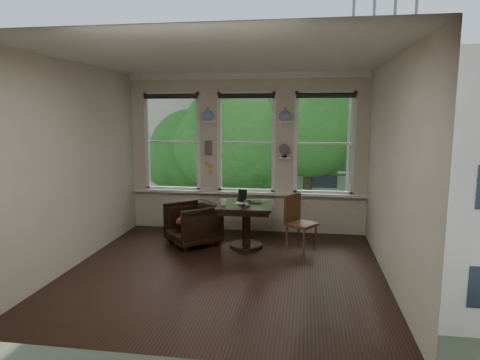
% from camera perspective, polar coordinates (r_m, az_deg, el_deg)
% --- Properties ---
extents(ground, '(4.50, 4.50, 0.00)m').
position_cam_1_polar(ground, '(6.32, -2.02, -12.00)').
color(ground, black).
rests_on(ground, ground).
extents(ceiling, '(4.50, 4.50, 0.00)m').
position_cam_1_polar(ceiling, '(5.95, -2.19, 16.08)').
color(ceiling, silver).
rests_on(ceiling, ground).
extents(wall_back, '(4.50, 0.00, 4.50)m').
position_cam_1_polar(wall_back, '(8.16, 0.89, 3.60)').
color(wall_back, beige).
rests_on(wall_back, ground).
extents(wall_front, '(4.50, 0.00, 4.50)m').
position_cam_1_polar(wall_front, '(3.80, -8.53, -2.72)').
color(wall_front, beige).
rests_on(wall_front, ground).
extents(wall_left, '(0.00, 4.50, 4.50)m').
position_cam_1_polar(wall_left, '(6.75, -21.22, 1.87)').
color(wall_left, beige).
rests_on(wall_left, ground).
extents(wall_right, '(0.00, 4.50, 4.50)m').
position_cam_1_polar(wall_right, '(5.96, 19.67, 1.08)').
color(wall_right, beige).
rests_on(wall_right, ground).
extents(window_left, '(1.10, 0.12, 1.90)m').
position_cam_1_polar(window_left, '(8.47, -8.91, 5.05)').
color(window_left, white).
rests_on(window_left, ground).
extents(window_center, '(1.10, 0.12, 1.90)m').
position_cam_1_polar(window_center, '(8.15, 0.89, 5.00)').
color(window_center, white).
rests_on(window_center, ground).
extents(window_right, '(1.10, 0.12, 1.90)m').
position_cam_1_polar(window_right, '(8.08, 11.17, 4.80)').
color(window_right, white).
rests_on(window_right, ground).
extents(shelf_left, '(0.26, 0.16, 0.03)m').
position_cam_1_polar(shelf_left, '(8.16, -4.30, 7.80)').
color(shelf_left, white).
rests_on(shelf_left, ground).
extents(shelf_right, '(0.26, 0.16, 0.03)m').
position_cam_1_polar(shelf_right, '(7.96, 6.02, 7.75)').
color(shelf_right, white).
rests_on(shelf_right, ground).
extents(intercom, '(0.14, 0.06, 0.28)m').
position_cam_1_polar(intercom, '(8.22, -4.21, 4.32)').
color(intercom, '#59544F').
rests_on(intercom, ground).
extents(sticky_notes, '(0.16, 0.01, 0.24)m').
position_cam_1_polar(sticky_notes, '(8.26, -4.17, 1.90)').
color(sticky_notes, pink).
rests_on(sticky_notes, ground).
extents(desk_fan, '(0.20, 0.20, 0.24)m').
position_cam_1_polar(desk_fan, '(7.97, 5.94, 3.64)').
color(desk_fan, '#59544F').
rests_on(desk_fan, ground).
extents(vase_left, '(0.24, 0.24, 0.25)m').
position_cam_1_polar(vase_left, '(8.16, -4.31, 8.78)').
color(vase_left, white).
rests_on(vase_left, shelf_left).
extents(vase_right, '(0.24, 0.24, 0.25)m').
position_cam_1_polar(vase_right, '(7.96, 6.04, 8.75)').
color(vase_right, white).
rests_on(vase_right, shelf_right).
extents(table, '(0.90, 0.90, 0.75)m').
position_cam_1_polar(table, '(7.26, 0.85, -6.12)').
color(table, black).
rests_on(table, ground).
extents(armchair_left, '(1.11, 1.11, 0.73)m').
position_cam_1_polar(armchair_left, '(7.46, -6.33, -5.85)').
color(armchair_left, black).
rests_on(armchair_left, ground).
extents(cushion_red, '(0.45, 0.45, 0.06)m').
position_cam_1_polar(cushion_red, '(7.43, -6.34, -5.20)').
color(cushion_red, maroon).
rests_on(cushion_red, armchair_left).
extents(side_chair_right, '(0.58, 0.58, 0.92)m').
position_cam_1_polar(side_chair_right, '(7.12, 8.21, -5.79)').
color(side_chair_right, '#4F311C').
rests_on(side_chair_right, ground).
extents(laptop, '(0.37, 0.26, 0.03)m').
position_cam_1_polar(laptop, '(7.23, 1.44, -3.01)').
color(laptop, black).
rests_on(laptop, table).
extents(mug, '(0.13, 0.13, 0.10)m').
position_cam_1_polar(mug, '(7.08, -2.27, -2.96)').
color(mug, white).
rests_on(mug, table).
extents(drinking_glass, '(0.14, 0.14, 0.10)m').
position_cam_1_polar(drinking_glass, '(6.93, 0.99, -3.20)').
color(drinking_glass, white).
rests_on(drinking_glass, table).
extents(tablet, '(0.18, 0.12, 0.22)m').
position_cam_1_polar(tablet, '(7.31, 0.30, -2.09)').
color(tablet, black).
rests_on(tablet, table).
extents(papers, '(0.24, 0.32, 0.00)m').
position_cam_1_polar(papers, '(7.31, 0.39, -2.97)').
color(papers, silver).
rests_on(papers, table).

